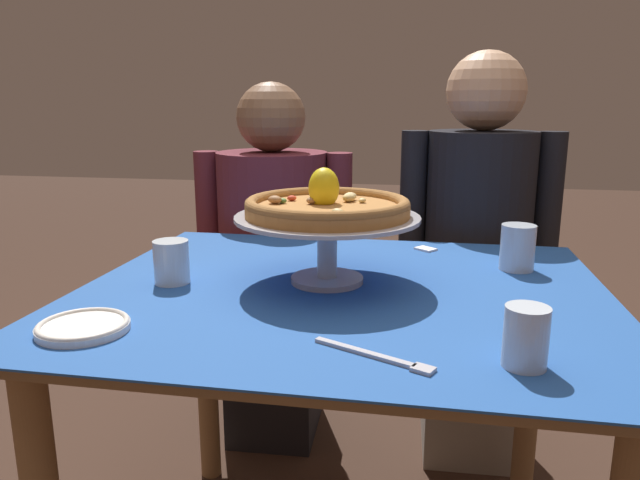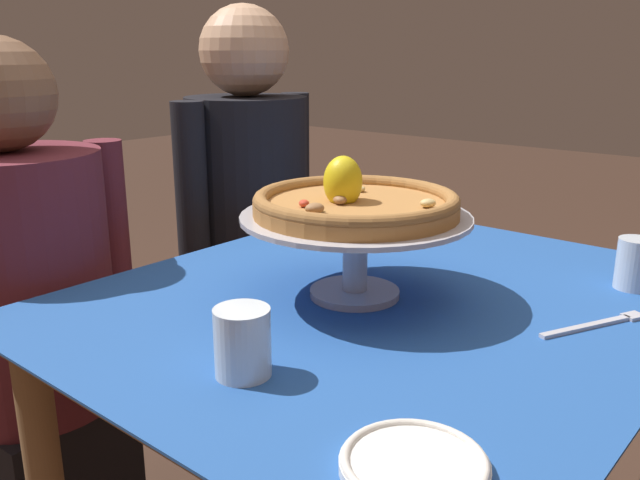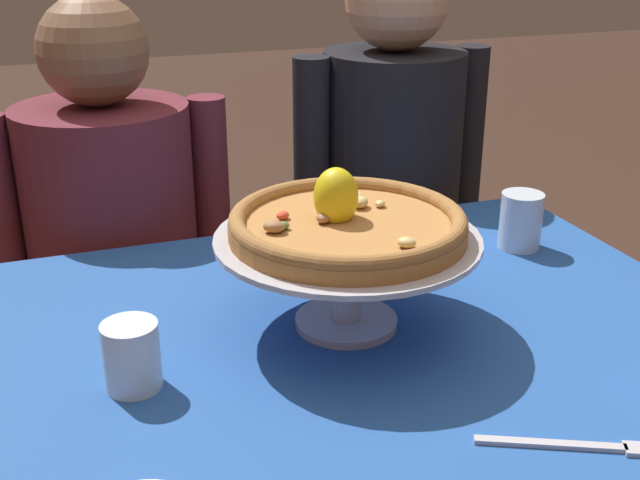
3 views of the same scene
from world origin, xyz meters
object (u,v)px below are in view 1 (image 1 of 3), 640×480
Objects in this scene: water_glass_back_right at (517,250)px; water_glass_front_right at (525,341)px; sugar_packet at (426,249)px; pizza_stand at (327,232)px; side_plate at (83,326)px; diner_right at (475,269)px; dinner_fork at (379,357)px; water_glass_side_left at (172,265)px; pizza at (327,205)px; diner_left at (274,271)px.

water_glass_back_right reaches higher than water_glass_front_right.
water_glass_back_right is 2.08× the size of sugar_packet.
side_plate is (-0.35, -0.34, -0.10)m from pizza_stand.
diner_right is (0.16, 0.31, -0.14)m from sugar_packet.
water_glass_back_right is at bearing -36.24° from sugar_packet.
sugar_packet is at bearing 102.03° from water_glass_front_right.
water_glass_front_right is at bearing 3.13° from dinner_fork.
water_glass_back_right reaches higher than water_glass_side_left.
sugar_packet is at bearing 57.33° from pizza.
water_glass_front_right is 0.07× the size of diner_right.
side_plate is at bearing -94.25° from diner_left.
water_glass_back_right is at bearing 83.42° from water_glass_front_right.
water_glass_side_left is 0.99m from diner_right.
pizza_stand reaches higher than sugar_packet.
dinner_fork is 1.03m from diner_right.
pizza_stand is 0.50m from side_plate.
pizza is 0.51m from water_glass_front_right.
sugar_packet is at bearing -116.47° from diner_right.
pizza is at bearing 121.08° from pizza_stand.
pizza is 2.25× the size of side_plate.
diner_right reaches higher than sugar_packet.
pizza_stand is 4.25× the size of water_glass_front_right.
diner_right reaches higher than pizza.
diner_right is (0.36, 0.63, -0.30)m from pizza.
diner_right is (0.22, 1.00, -0.14)m from dinner_fork.
water_glass_front_right is 1.81× the size of sugar_packet.
diner_right is at bearing 89.34° from water_glass_front_right.
side_plate is at bearing -126.15° from diner_right.
water_glass_side_left reaches higher than side_plate.
pizza_stand is at bearing -58.92° from pizza.
sugar_packet is at bearing 84.61° from dinner_fork.
water_glass_side_left is (-0.73, -0.24, -0.01)m from water_glass_back_right.
water_glass_side_left reaches higher than dinner_fork.
pizza is 0.29× the size of diner_left.
pizza_stand reaches higher than side_plate.
water_glass_front_right reaches higher than dinner_fork.
pizza_stand is 0.74m from diner_left.
dinner_fork is at bearing -95.39° from sugar_packet.
pizza is at bearing -65.56° from diner_left.
water_glass_front_right is at bearing -90.66° from diner_right.
sugar_packet is 0.37m from diner_right.
pizza is 0.46m from water_glass_back_right.
sugar_packet is (0.21, 0.32, -0.16)m from pizza.
dinner_fork is 1.09m from diner_left.
side_plate is at bearing -145.93° from water_glass_back_right.
water_glass_front_right is (0.35, -0.35, -0.07)m from pizza_stand.
pizza reaches higher than side_plate.
water_glass_front_right is at bearing -77.97° from sugar_packet.
dinner_fork is at bearing -176.87° from water_glass_front_right.
diner_left is 0.64m from diner_right.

